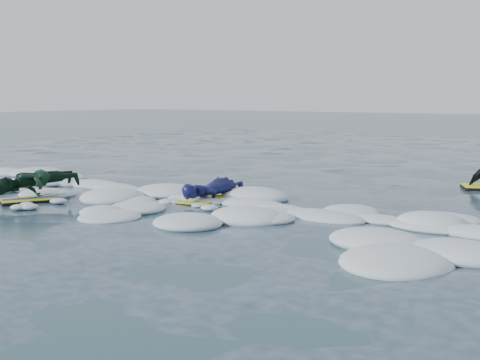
% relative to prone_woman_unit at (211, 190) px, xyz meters
% --- Properties ---
extents(ground, '(120.00, 120.00, 0.00)m').
position_rel_prone_woman_unit_xyz_m(ground, '(-0.05, -1.58, -0.20)').
color(ground, '#18313B').
rests_on(ground, ground).
extents(foam_band, '(12.00, 3.10, 0.30)m').
position_rel_prone_woman_unit_xyz_m(foam_band, '(-0.05, -0.55, -0.20)').
color(foam_band, silver).
rests_on(foam_band, ground).
extents(prone_woman_unit, '(0.75, 1.55, 0.38)m').
position_rel_prone_woman_unit_xyz_m(prone_woman_unit, '(0.00, 0.00, 0.00)').
color(prone_woman_unit, black).
rests_on(prone_woman_unit, ground).
extents(prone_child_unit, '(1.10, 1.51, 0.54)m').
position_rel_prone_woman_unit_xyz_m(prone_child_unit, '(-2.48, -1.72, 0.08)').
color(prone_child_unit, black).
rests_on(prone_child_unit, ground).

